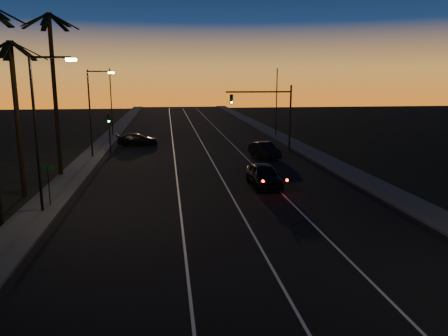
{
  "coord_description": "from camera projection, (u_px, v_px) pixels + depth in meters",
  "views": [
    {
      "loc": [
        -3.67,
        -5.6,
        7.74
      ],
      "look_at": [
        -0.35,
        19.65,
        2.47
      ],
      "focal_mm": 35.0,
      "sensor_mm": 36.0,
      "label": 1
    }
  ],
  "objects": [
    {
      "name": "road",
      "position": [
        212.0,
        172.0,
        36.6
      ],
      "size": [
        20.0,
        170.0,
        0.01
      ],
      "primitive_type": "cube",
      "color": "black",
      "rests_on": "ground"
    },
    {
      "name": "sidewalk_left",
      "position": [
        74.0,
        175.0,
        35.16
      ],
      "size": [
        2.4,
        170.0,
        0.16
      ],
      "primitive_type": "cube",
      "color": "#3A3A38",
      "rests_on": "ground"
    },
    {
      "name": "sidewalk_right",
      "position": [
        340.0,
        168.0,
        38.01
      ],
      "size": [
        2.4,
        170.0,
        0.16
      ],
      "primitive_type": "cube",
      "color": "#3A3A38",
      "rests_on": "ground"
    },
    {
      "name": "lane_stripe_left",
      "position": [
        176.0,
        173.0,
        36.21
      ],
      "size": [
        0.12,
        160.0,
        0.01
      ],
      "primitive_type": "cube",
      "color": "silver",
      "rests_on": "road"
    },
    {
      "name": "lane_stripe_mid",
      "position": [
        218.0,
        172.0,
        36.66
      ],
      "size": [
        0.12,
        160.0,
        0.01
      ],
      "primitive_type": "cube",
      "color": "silver",
      "rests_on": "road"
    },
    {
      "name": "lane_stripe_right",
      "position": [
        259.0,
        170.0,
        37.11
      ],
      "size": [
        0.12,
        160.0,
        0.01
      ],
      "primitive_type": "cube",
      "color": "silver",
      "rests_on": "road"
    },
    {
      "name": "palm_mid",
      "position": [
        16.0,
        102.0,
        27.83
      ],
      "size": [
        4.25,
        4.16,
        10.03
      ],
      "color": "black",
      "rests_on": "ground"
    },
    {
      "name": "palm_far",
      "position": [
        54.0,
        80.0,
        33.5
      ],
      "size": [
        4.25,
        4.16,
        12.53
      ],
      "color": "black",
      "rests_on": "ground"
    },
    {
      "name": "streetlight_left_near",
      "position": [
        40.0,
        122.0,
        24.45
      ],
      "size": [
        2.55,
        0.26,
        9.0
      ],
      "color": "black",
      "rests_on": "ground"
    },
    {
      "name": "streetlight_left_far",
      "position": [
        93.0,
        106.0,
        41.98
      ],
      "size": [
        2.55,
        0.26,
        8.5
      ],
      "color": "black",
      "rests_on": "ground"
    },
    {
      "name": "street_sign",
      "position": [
        49.0,
        181.0,
        26.15
      ],
      "size": [
        0.7,
        0.06,
        2.6
      ],
      "color": "black",
      "rests_on": "ground"
    },
    {
      "name": "signal_mast",
      "position": [
        269.0,
        106.0,
        46.24
      ],
      "size": [
        7.1,
        0.41,
        7.0
      ],
      "color": "black",
      "rests_on": "ground"
    },
    {
      "name": "signal_post",
      "position": [
        109.0,
        126.0,
        44.5
      ],
      "size": [
        0.28,
        0.37,
        4.2
      ],
      "color": "black",
      "rests_on": "ground"
    },
    {
      "name": "far_pole_left",
      "position": [
        111.0,
        102.0,
        58.56
      ],
      "size": [
        0.14,
        0.14,
        9.0
      ],
      "primitive_type": "cylinder",
      "color": "black",
      "rests_on": "ground"
    },
    {
      "name": "far_pole_right",
      "position": [
        276.0,
        103.0,
        58.45
      ],
      "size": [
        0.14,
        0.14,
        9.0
      ],
      "primitive_type": "cylinder",
      "color": "black",
      "rests_on": "ground"
    },
    {
      "name": "lead_car",
      "position": [
        264.0,
        175.0,
        31.58
      ],
      "size": [
        2.11,
        5.42,
        1.64
      ],
      "color": "black",
      "rests_on": "road"
    },
    {
      "name": "right_car",
      "position": [
        264.0,
        150.0,
        43.07
      ],
      "size": [
        2.59,
        4.79,
        1.5
      ],
      "color": "black",
      "rests_on": "road"
    },
    {
      "name": "cross_car",
      "position": [
        137.0,
        139.0,
        50.9
      ],
      "size": [
        4.77,
        1.99,
        1.38
      ],
      "color": "black",
      "rests_on": "road"
    }
  ]
}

